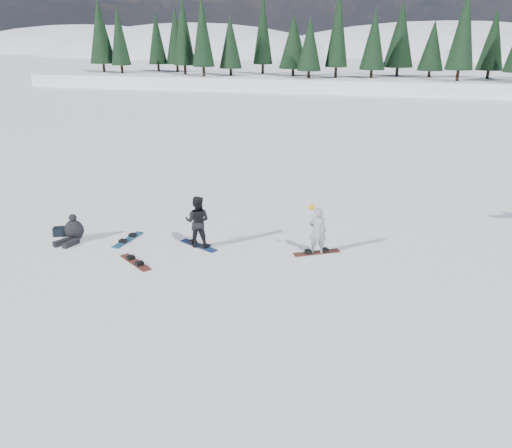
% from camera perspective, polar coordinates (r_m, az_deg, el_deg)
% --- Properties ---
extents(ground, '(420.00, 420.00, 0.00)m').
position_cam_1_polar(ground, '(14.76, 0.92, -5.05)').
color(ground, white).
rests_on(ground, ground).
extents(alpine_backdrop, '(412.50, 227.00, 53.20)m').
position_cam_1_polar(alpine_backdrop, '(203.65, 10.94, 14.56)').
color(alpine_backdrop, white).
rests_on(alpine_backdrop, ground).
extents(snowboarder_woman, '(0.60, 0.44, 1.64)m').
position_cam_1_polar(snowboarder_woman, '(15.56, 7.04, -0.75)').
color(snowboarder_woman, '#ABABB0').
rests_on(snowboarder_woman, ground).
extents(snowboarder_man, '(0.88, 0.71, 1.70)m').
position_cam_1_polar(snowboarder_man, '(16.05, -6.70, 0.28)').
color(snowboarder_man, black).
rests_on(snowboarder_man, ground).
extents(seated_rider, '(0.80, 1.17, 0.91)m').
position_cam_1_polar(seated_rider, '(17.65, -20.15, -0.71)').
color(seated_rider, black).
rests_on(seated_rider, ground).
extents(gear_bag, '(0.53, 0.45, 0.30)m').
position_cam_1_polar(gear_bag, '(18.31, -21.44, -0.80)').
color(gear_bag, black).
rests_on(gear_bag, ground).
extents(snowboard_woman, '(1.45, 0.97, 0.03)m').
position_cam_1_polar(snowboard_woman, '(15.84, 6.93, -3.27)').
color(snowboard_woman, maroon).
rests_on(snowboard_woman, ground).
extents(snowboard_man, '(1.48, 0.90, 0.03)m').
position_cam_1_polar(snowboard_man, '(16.36, -6.58, -2.46)').
color(snowboard_man, navy).
rests_on(snowboard_man, ground).
extents(snowboard_loose_a, '(0.42, 1.52, 0.03)m').
position_cam_1_polar(snowboard_loose_a, '(17.25, -14.43, -1.76)').
color(snowboard_loose_a, '#1C689C').
rests_on(snowboard_loose_a, ground).
extents(snowboard_loose_b, '(1.39, 1.08, 0.03)m').
position_cam_1_polar(snowboard_loose_b, '(15.51, -13.63, -4.28)').
color(snowboard_loose_b, maroon).
rests_on(snowboard_loose_b, ground).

